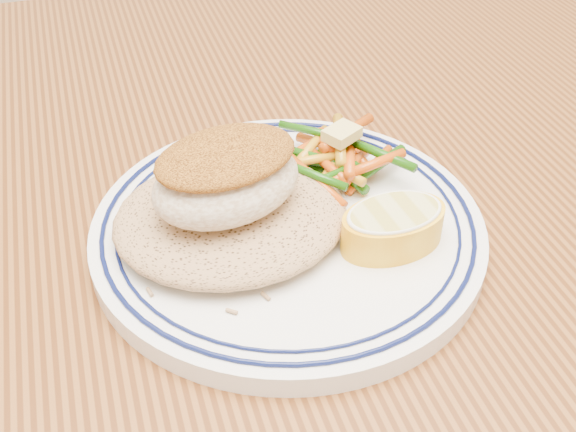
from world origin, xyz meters
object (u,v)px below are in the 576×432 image
(rice_pilaf, at_px, (231,213))
(lemon_wedge, at_px, (393,226))
(fish_fillet, at_px, (226,176))
(plate, at_px, (288,228))
(vegetable_pile, at_px, (337,158))
(dining_table, at_px, (337,301))

(rice_pilaf, distance_m, lemon_wedge, 0.10)
(rice_pilaf, relative_size, fish_fillet, 1.38)
(plate, relative_size, rice_pilaf, 1.72)
(fish_fillet, height_order, vegetable_pile, fish_fillet)
(plate, bearing_deg, vegetable_pile, 40.05)
(plate, xyz_separation_m, vegetable_pile, (0.05, 0.04, 0.02))
(vegetable_pile, xyz_separation_m, lemon_wedge, (0.01, -0.08, 0.00))
(plate, relative_size, fish_fillet, 2.37)
(fish_fillet, distance_m, lemon_wedge, 0.11)
(dining_table, distance_m, plate, 0.12)
(plate, height_order, lemon_wedge, lemon_wedge)
(rice_pilaf, height_order, fish_fillet, fish_fillet)
(vegetable_pile, relative_size, lemon_wedge, 1.47)
(dining_table, distance_m, rice_pilaf, 0.15)
(dining_table, bearing_deg, rice_pilaf, -166.08)
(fish_fillet, bearing_deg, plate, 2.28)
(dining_table, bearing_deg, fish_fillet, -163.78)
(fish_fillet, bearing_deg, vegetable_pile, 25.77)
(rice_pilaf, bearing_deg, lemon_wedge, -24.51)
(rice_pilaf, xyz_separation_m, vegetable_pile, (0.09, 0.04, -0.00))
(plate, relative_size, vegetable_pile, 2.44)
(rice_pilaf, xyz_separation_m, lemon_wedge, (0.09, -0.04, 0.00))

